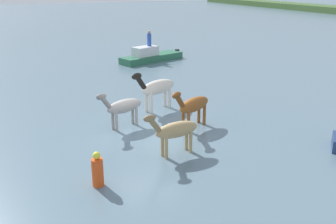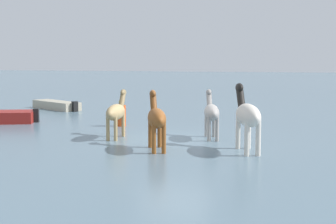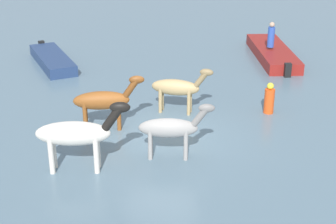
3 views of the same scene
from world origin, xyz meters
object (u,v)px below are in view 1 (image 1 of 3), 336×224
object	(u,v)px
boat_dinghy_port	(151,57)
person_helmsman_aft	(149,39)
horse_dark_mare	(193,105)
buoy_channel_marker	(98,171)
horse_rear_stallion	(157,88)
horse_mid_herd	(123,107)
horse_pinto_flank	(175,130)

from	to	relation	value
boat_dinghy_port	person_helmsman_aft	size ratio (longest dim) A/B	4.64
horse_dark_mare	person_helmsman_aft	size ratio (longest dim) A/B	1.92
buoy_channel_marker	boat_dinghy_port	bearing A→B (deg)	153.97
person_helmsman_aft	buoy_channel_marker	world-z (taller)	person_helmsman_aft
horse_rear_stallion	horse_mid_herd	bearing A→B (deg)	15.01
horse_dark_mare	buoy_channel_marker	distance (m)	5.89
horse_pinto_flank	boat_dinghy_port	bearing A→B (deg)	-115.32
horse_rear_stallion	horse_dark_mare	bearing A→B (deg)	80.13
boat_dinghy_port	person_helmsman_aft	bearing A→B (deg)	-7.81
horse_pinto_flank	horse_rear_stallion	distance (m)	5.07
horse_mid_herd	boat_dinghy_port	bearing A→B (deg)	-133.81
buoy_channel_marker	horse_mid_herd	bearing A→B (deg)	153.56
horse_pinto_flank	buoy_channel_marker	size ratio (longest dim) A/B	1.95
horse_mid_herd	horse_pinto_flank	bearing A→B (deg)	87.57
horse_dark_mare	boat_dinghy_port	world-z (taller)	horse_dark_mare
horse_mid_herd	boat_dinghy_port	size ratio (longest dim) A/B	0.40
horse_rear_stallion	horse_pinto_flank	bearing A→B (deg)	54.40
person_helmsman_aft	buoy_channel_marker	distance (m)	19.05
boat_dinghy_port	horse_pinto_flank	bearing A→B (deg)	53.42
horse_mid_herd	person_helmsman_aft	distance (m)	14.15
horse_rear_stallion	buoy_channel_marker	world-z (taller)	horse_rear_stallion
horse_dark_mare	buoy_channel_marker	bearing A→B (deg)	8.33
horse_rear_stallion	buoy_channel_marker	size ratio (longest dim) A/B	2.29
horse_pinto_flank	horse_rear_stallion	xyz separation A→B (m)	(-4.90, 1.28, 0.19)
horse_mid_herd	person_helmsman_aft	bearing A→B (deg)	-133.48
horse_mid_herd	horse_dark_mare	distance (m)	2.98
horse_pinto_flank	horse_dark_mare	bearing A→B (deg)	-137.58
horse_rear_stallion	boat_dinghy_port	distance (m)	11.89
horse_dark_mare	boat_dinghy_port	distance (m)	14.37
person_helmsman_aft	horse_dark_mare	bearing A→B (deg)	-13.56
boat_dinghy_port	horse_dark_mare	bearing A→B (deg)	57.66
person_helmsman_aft	boat_dinghy_port	bearing A→B (deg)	100.59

